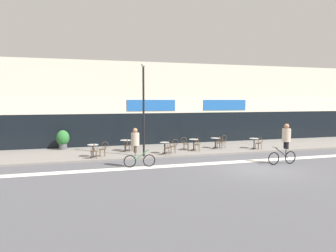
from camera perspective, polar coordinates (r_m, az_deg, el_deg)
ground_plane at (r=17.39m, az=15.55°, el=-7.31°), size 120.00×120.00×0.00m
sidewalk_slab at (r=23.71m, az=6.05°, el=-3.88°), size 40.00×5.50×0.12m
storefront_facade at (r=27.85m, az=2.28°, el=3.84°), size 40.00×4.06×6.40m
bike_lane_stripe at (r=19.22m, az=12.03°, el=-6.11°), size 36.00×0.70×0.01m
bistro_table_0 at (r=20.11m, az=-12.93°, el=-3.79°), size 0.65×0.65×0.75m
bistro_table_1 at (r=22.13m, az=-7.39°, el=-2.97°), size 0.73×0.73×0.73m
bistro_table_2 at (r=20.87m, az=-0.60°, el=-3.43°), size 0.62×0.62×0.72m
bistro_table_3 at (r=22.43m, az=4.50°, el=-2.84°), size 0.65×0.65×0.74m
bistro_table_4 at (r=23.49m, az=8.24°, el=-2.58°), size 0.66×0.66×0.72m
bistro_table_5 at (r=23.82m, az=14.77°, el=-2.58°), size 0.67×0.67×0.72m
cafe_chair_0_near at (r=19.49m, az=-12.78°, el=-4.08°), size 0.44×0.59×0.90m
cafe_chair_0_side at (r=20.16m, az=-11.16°, el=-3.77°), size 0.58×0.41×0.90m
cafe_chair_1_near at (r=21.52m, az=-7.11°, el=-3.20°), size 0.42×0.58×0.90m
cafe_chair_1_side at (r=22.25m, az=-5.80°, el=-2.93°), size 0.59×0.44×0.90m
cafe_chair_2_near at (r=20.28m, az=-0.07°, el=-3.64°), size 0.44×0.59×0.90m
cafe_chair_2_side at (r=21.05m, az=1.04°, el=-3.34°), size 0.58×0.41×0.90m
cafe_chair_3_near at (r=21.86m, az=5.08°, el=-3.06°), size 0.44×0.59×0.90m
cafe_chair_3_side at (r=22.22m, az=2.99°, el=-2.93°), size 0.59×0.44×0.90m
cafe_chair_4_near at (r=22.92m, az=8.89°, el=-2.74°), size 0.43×0.59×0.90m
cafe_chair_4_side at (r=23.76m, az=9.60°, el=-2.50°), size 0.58×0.42×0.90m
cafe_chair_5_near at (r=23.30m, az=15.60°, el=-2.74°), size 0.45×0.60×0.90m
planter_pot at (r=23.71m, az=-17.85°, el=-2.17°), size 0.88×0.88×1.33m
lamp_post at (r=19.72m, az=-4.28°, el=3.98°), size 0.26×0.26×5.61m
cyclist_0 at (r=17.18m, az=-5.56°, el=-3.21°), size 1.68×0.52×2.07m
cyclist_1 at (r=19.06m, az=19.77°, el=-2.40°), size 1.81×0.52×2.24m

